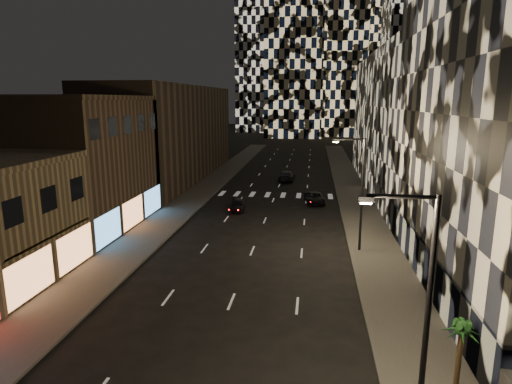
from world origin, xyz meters
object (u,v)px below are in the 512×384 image
(car_dark_midlane, at_px, (237,205))
(palm_tree, at_px, (461,334))
(streetlight_far, at_px, (359,187))
(car_dark_oncoming, at_px, (287,176))
(car_dark_rightlane, at_px, (315,198))
(streetlight_near, at_px, (421,306))

(car_dark_midlane, height_order, palm_tree, palm_tree)
(streetlight_far, height_order, palm_tree, streetlight_far)
(car_dark_oncoming, distance_m, palm_tree, 48.41)
(palm_tree, bearing_deg, car_dark_rightlane, 99.67)
(streetlight_near, xyz_separation_m, streetlight_far, (0.00, 20.00, 0.00))
(car_dark_oncoming, bearing_deg, streetlight_near, 100.73)
(car_dark_midlane, relative_size, car_dark_oncoming, 0.74)
(streetlight_far, relative_size, car_dark_oncoming, 1.73)
(streetlight_near, distance_m, car_dark_midlane, 33.91)
(streetlight_near, relative_size, car_dark_midlane, 2.34)
(streetlight_near, relative_size, car_dark_oncoming, 1.73)
(car_dark_midlane, distance_m, palm_tree, 32.16)
(palm_tree, bearing_deg, streetlight_far, 97.72)
(car_dark_oncoming, relative_size, palm_tree, 1.53)
(car_dark_oncoming, bearing_deg, palm_tree, 103.95)
(streetlight_far, bearing_deg, palm_tree, -82.28)
(car_dark_midlane, bearing_deg, streetlight_near, -75.64)
(car_dark_midlane, xyz_separation_m, palm_tree, (14.20, -28.76, 2.29))
(car_dark_oncoming, height_order, car_dark_rightlane, car_dark_oncoming)
(streetlight_near, xyz_separation_m, car_dark_oncoming, (-7.52, 50.00, -4.60))
(car_dark_oncoming, bearing_deg, streetlight_far, 106.25)
(car_dark_rightlane, relative_size, palm_tree, 1.34)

